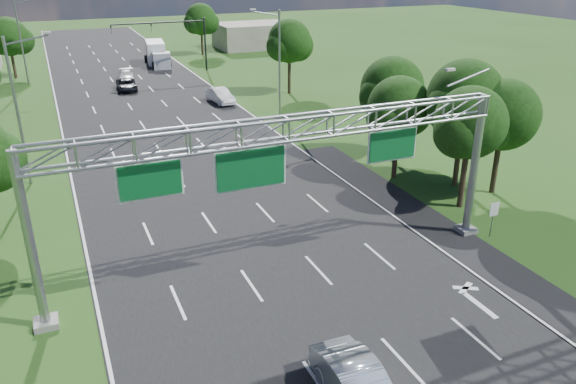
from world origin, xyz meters
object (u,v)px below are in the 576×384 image
traffic_signal (179,33)px  box_truck (157,54)px  regulatory_sign (494,212)px  sign_gantry (288,141)px

traffic_signal → box_truck: (-1.78, 7.15, -3.64)m
regulatory_sign → box_truck: size_ratio=0.24×
sign_gantry → regulatory_sign: bearing=-4.8°
regulatory_sign → box_truck: box_truck is taller
regulatory_sign → traffic_signal: size_ratio=0.17×
traffic_signal → box_truck: bearing=104.0°
traffic_signal → box_truck: traffic_signal is taller
traffic_signal → box_truck: size_ratio=1.41×
sign_gantry → traffic_signal: 53.51m
regulatory_sign → traffic_signal: 54.37m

